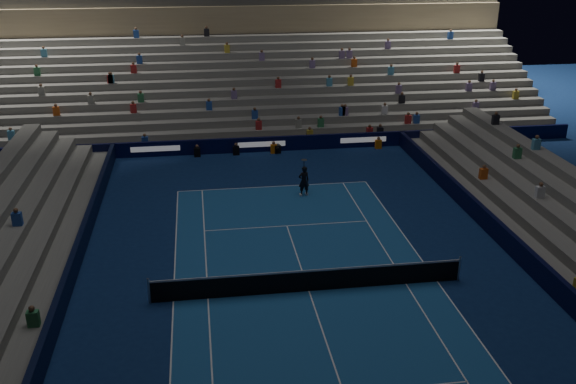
# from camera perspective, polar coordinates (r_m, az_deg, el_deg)

# --- Properties ---
(ground) EXTENTS (90.00, 90.00, 0.00)m
(ground) POSITION_cam_1_polar(r_m,az_deg,el_deg) (26.59, 1.87, -8.80)
(ground) COLOR #0D214F
(ground) RESTS_ON ground
(court_surface) EXTENTS (10.97, 23.77, 0.01)m
(court_surface) POSITION_cam_1_polar(r_m,az_deg,el_deg) (26.59, 1.87, -8.79)
(court_surface) COLOR #194E8D
(court_surface) RESTS_ON ground
(sponsor_barrier_far) EXTENTS (44.00, 0.25, 1.00)m
(sponsor_barrier_far) POSITION_cam_1_polar(r_m,az_deg,el_deg) (43.23, -2.38, 4.26)
(sponsor_barrier_far) COLOR black
(sponsor_barrier_far) RESTS_ON ground
(sponsor_barrier_east) EXTENTS (0.25, 37.00, 1.00)m
(sponsor_barrier_east) POSITION_cam_1_polar(r_m,az_deg,el_deg) (29.46, 20.92, -6.01)
(sponsor_barrier_east) COLOR black
(sponsor_barrier_east) RESTS_ON ground
(sponsor_barrier_west) EXTENTS (0.25, 37.00, 1.00)m
(sponsor_barrier_west) POSITION_cam_1_polar(r_m,az_deg,el_deg) (26.61, -19.43, -8.90)
(sponsor_barrier_west) COLOR black
(sponsor_barrier_west) RESTS_ON ground
(grandstand_main) EXTENTS (44.00, 15.20, 11.20)m
(grandstand_main) POSITION_cam_1_polar(r_m,az_deg,el_deg) (51.59, -3.54, 10.43)
(grandstand_main) COLOR slate
(grandstand_main) RESTS_ON ground
(tennis_net) EXTENTS (12.90, 0.10, 1.10)m
(tennis_net) POSITION_cam_1_polar(r_m,az_deg,el_deg) (26.34, 1.89, -7.85)
(tennis_net) COLOR #B2B2B7
(tennis_net) RESTS_ON ground
(tennis_player) EXTENTS (0.69, 0.51, 1.72)m
(tennis_player) POSITION_cam_1_polar(r_m,az_deg,el_deg) (35.66, 1.42, 0.99)
(tennis_player) COLOR black
(tennis_player) RESTS_ON ground
(broadcast_camera) EXTENTS (0.51, 0.91, 0.56)m
(broadcast_camera) POSITION_cam_1_polar(r_m,az_deg,el_deg) (42.96, -0.99, 3.87)
(broadcast_camera) COLOR black
(broadcast_camera) RESTS_ON ground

